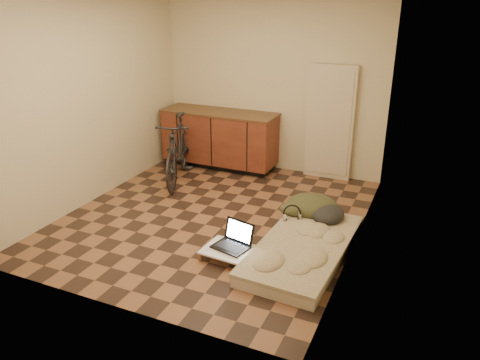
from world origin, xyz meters
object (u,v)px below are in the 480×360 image
at_px(bicycle, 178,146).
at_px(laptop, 233,242).
at_px(futon, 303,249).
at_px(lap_desk, 235,252).

relative_size(bicycle, laptop, 3.90).
xyz_separation_m(futon, lap_desk, (-0.63, -0.39, 0.02)).
xyz_separation_m(futon, laptop, (-0.69, -0.30, 0.08)).
height_order(futon, lap_desk, futon).
bearing_deg(futon, lap_desk, -145.18).
relative_size(futon, laptop, 4.31).
bearing_deg(bicycle, futon, -49.55).
xyz_separation_m(bicycle, lap_desk, (1.71, -1.74, -0.44)).
distance_m(futon, laptop, 0.76).
distance_m(futon, lap_desk, 0.74).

